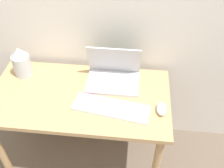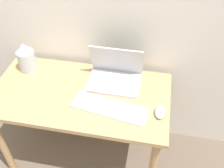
# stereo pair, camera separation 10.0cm
# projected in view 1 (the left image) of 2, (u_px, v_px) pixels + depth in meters

# --- Properties ---
(desk) EXTENTS (1.16, 0.61, 0.71)m
(desk) POSITION_uv_depth(u_px,v_px,m) (81.00, 105.00, 1.75)
(desk) COLOR tan
(desk) RESTS_ON ground_plane
(laptop) EXTENTS (0.35, 0.25, 0.25)m
(laptop) POSITION_uv_depth(u_px,v_px,m) (113.00, 74.00, 1.75)
(laptop) COLOR silver
(laptop) RESTS_ON desk
(keyboard) EXTENTS (0.48, 0.22, 0.02)m
(keyboard) POSITION_uv_depth(u_px,v_px,m) (111.00, 108.00, 1.59)
(keyboard) COLOR white
(keyboard) RESTS_ON desk
(mouse) EXTENTS (0.06, 0.11, 0.04)m
(mouse) POSITION_uv_depth(u_px,v_px,m) (162.00, 109.00, 1.57)
(mouse) COLOR silver
(mouse) RESTS_ON desk
(vase) EXTENTS (0.12, 0.12, 0.22)m
(vase) POSITION_uv_depth(u_px,v_px,m) (21.00, 62.00, 1.76)
(vase) COLOR silver
(vase) RESTS_ON desk
(mp3_player) EXTENTS (0.05, 0.06, 0.01)m
(mp3_player) POSITION_uv_depth(u_px,v_px,m) (89.00, 96.00, 1.66)
(mp3_player) COLOR red
(mp3_player) RESTS_ON desk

